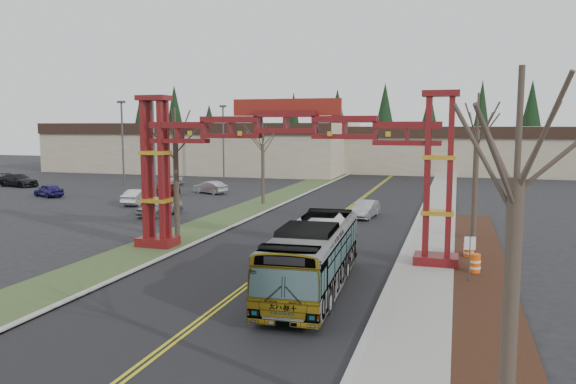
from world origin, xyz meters
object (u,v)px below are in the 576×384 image
at_px(light_pole_far, 223,137).
at_px(parked_car_near_a, 160,207).
at_px(retail_building_east, 465,149).
at_px(light_pole_near, 154,143).
at_px(silver_sedan, 365,209).
at_px(transit_bus, 313,257).
at_px(light_pole_mid, 122,137).
at_px(street_sign, 470,250).
at_px(parked_car_mid_a, 166,190).
at_px(parked_car_far_b, 172,180).
at_px(gateway_arch, 286,148).
at_px(bare_tree_median_far, 263,144).
at_px(parked_car_near_b, 139,197).
at_px(retail_building_west, 206,147).
at_px(barrel_south, 475,264).
at_px(bare_tree_right_far, 477,131).
at_px(parked_car_mid_b, 49,190).
at_px(parked_car_far_c, 18,180).
at_px(bare_tree_right_near, 517,180).
at_px(bare_tree_median_mid, 175,144).
at_px(barrel_mid, 468,250).
at_px(parked_car_far_a, 210,187).
at_px(barrel_north, 469,247).

bearing_deg(light_pole_far, parked_car_near_a, -76.44).
relative_size(retail_building_east, light_pole_near, 3.89).
bearing_deg(silver_sedan, transit_bus, -81.62).
relative_size(light_pole_mid, street_sign, 4.59).
height_order(parked_car_mid_a, parked_car_far_b, parked_car_far_b).
xyz_separation_m(gateway_arch, street_sign, (9.56, -2.86, -4.41)).
bearing_deg(bare_tree_median_far, parked_car_near_b, -163.08).
bearing_deg(retail_building_west, light_pole_near, -71.23).
height_order(street_sign, barrel_south, street_sign).
distance_m(bare_tree_median_far, light_pole_near, 9.61).
relative_size(bare_tree_right_far, light_pole_near, 0.94).
xyz_separation_m(parked_car_mid_b, parked_car_far_b, (6.73, 13.20, 0.02)).
bearing_deg(gateway_arch, parked_car_near_a, 142.97).
height_order(parked_car_far_b, parked_car_far_c, parked_car_far_c).
bearing_deg(light_pole_far, bare_tree_right_near, -61.58).
height_order(silver_sedan, parked_car_far_c, parked_car_far_c).
distance_m(retail_building_east, bare_tree_right_near, 79.31).
bearing_deg(transit_bus, parked_car_far_b, 122.81).
height_order(bare_tree_median_mid, light_pole_far, light_pole_far).
height_order(parked_car_mid_b, bare_tree_right_near, bare_tree_right_near).
distance_m(light_pole_mid, street_sign, 49.99).
bearing_deg(silver_sedan, parked_car_far_c, 171.93).
bearing_deg(parked_car_far_b, parked_car_mid_a, 95.76).
height_order(parked_car_near_a, bare_tree_median_far, bare_tree_median_far).
height_order(bare_tree_right_far, barrel_mid, bare_tree_right_far).
xyz_separation_m(retail_building_west, parked_car_far_c, (-10.63, -29.25, -2.99)).
relative_size(silver_sedan, parked_car_far_c, 0.77).
bearing_deg(parked_car_near_a, barrel_mid, -9.97).
relative_size(parked_car_mid_b, barrel_mid, 4.15).
xyz_separation_m(silver_sedan, parked_car_far_c, (-42.76, 10.58, 0.09)).
bearing_deg(retail_building_west, bare_tree_median_far, -57.90).
bearing_deg(light_pole_mid, transit_bus, -47.31).
bearing_deg(parked_car_far_a, retail_building_west, -131.72).
distance_m(retail_building_west, bare_tree_median_far, 41.44).
bearing_deg(parked_car_mid_a, street_sign, 135.53).
xyz_separation_m(parked_car_far_b, barrel_south, (33.72, -32.10, -0.17)).
relative_size(parked_car_far_b, barrel_south, 4.79).
bearing_deg(parked_car_near_b, parked_car_far_c, -26.28).
height_order(parked_car_mid_b, bare_tree_median_mid, bare_tree_median_mid).
relative_size(retail_building_west, light_pole_near, 4.71).
distance_m(light_pole_near, light_pole_mid, 18.65).
height_order(gateway_arch, light_pole_mid, light_pole_mid).
bearing_deg(parked_car_far_a, parked_car_mid_b, -41.10).
xyz_separation_m(transit_bus, bare_tree_right_far, (6.98, 13.67, 5.32)).
bearing_deg(parked_car_near_b, light_pole_mid, -55.94).
relative_size(parked_car_mid_b, parked_car_far_b, 0.79).
bearing_deg(parked_car_mid_a, retail_building_east, -130.45).
bearing_deg(light_pole_near, parked_car_near_b, 157.80).
xyz_separation_m(transit_bus, parked_car_far_b, (-26.88, 36.95, -0.85)).
bearing_deg(parked_car_near_b, barrel_north, 152.19).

